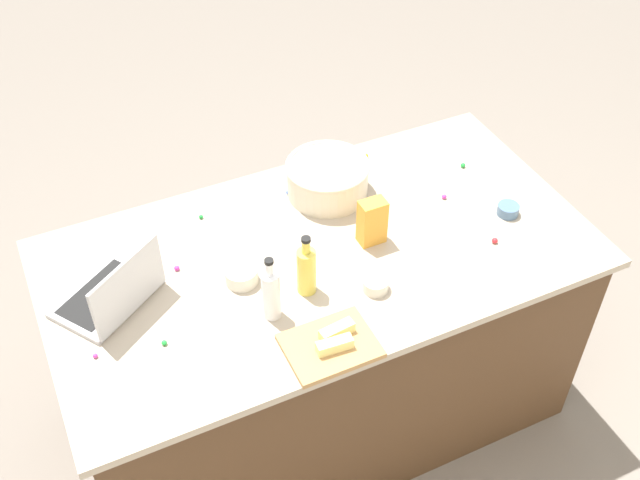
{
  "coord_description": "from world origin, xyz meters",
  "views": [
    {
      "loc": [
        0.79,
        1.68,
        2.69
      ],
      "look_at": [
        0.0,
        0.0,
        0.95
      ],
      "focal_mm": 42.95,
      "sensor_mm": 36.0,
      "label": 1
    }
  ],
  "objects_px": {
    "butter_stick_right": "(335,345)",
    "ramekin_medium": "(241,276)",
    "ramekin_small": "(376,285)",
    "candy_bag": "(372,222)",
    "bottle_vinegar": "(271,293)",
    "cutting_board": "(330,346)",
    "butter_stick_left": "(337,331)",
    "laptop": "(113,294)",
    "ramekin_wide": "(508,210)",
    "mixing_bowl_large": "(327,178)",
    "bottle_oil": "(306,270)"
  },
  "relations": [
    {
      "from": "bottle_vinegar",
      "to": "cutting_board",
      "type": "bearing_deg",
      "value": 118.29
    },
    {
      "from": "butter_stick_right",
      "to": "candy_bag",
      "type": "xyz_separation_m",
      "value": [
        -0.33,
        -0.39,
        0.05
      ]
    },
    {
      "from": "bottle_vinegar",
      "to": "butter_stick_left",
      "type": "bearing_deg",
      "value": 128.61
    },
    {
      "from": "laptop",
      "to": "bottle_vinegar",
      "type": "distance_m",
      "value": 0.5
    },
    {
      "from": "butter_stick_right",
      "to": "candy_bag",
      "type": "bearing_deg",
      "value": -130.41
    },
    {
      "from": "butter_stick_right",
      "to": "mixing_bowl_large",
      "type": "bearing_deg",
      "value": -114.05
    },
    {
      "from": "butter_stick_right",
      "to": "ramekin_medium",
      "type": "relative_size",
      "value": 1.03
    },
    {
      "from": "bottle_oil",
      "to": "butter_stick_left",
      "type": "bearing_deg",
      "value": 89.37
    },
    {
      "from": "cutting_board",
      "to": "ramekin_medium",
      "type": "distance_m",
      "value": 0.4
    },
    {
      "from": "bottle_vinegar",
      "to": "ramekin_medium",
      "type": "bearing_deg",
      "value": -78.81
    },
    {
      "from": "bottle_oil",
      "to": "ramekin_small",
      "type": "distance_m",
      "value": 0.23
    },
    {
      "from": "ramekin_small",
      "to": "ramekin_wide",
      "type": "distance_m",
      "value": 0.61
    },
    {
      "from": "cutting_board",
      "to": "candy_bag",
      "type": "height_order",
      "value": "candy_bag"
    },
    {
      "from": "butter_stick_right",
      "to": "ramekin_medium",
      "type": "distance_m",
      "value": 0.42
    },
    {
      "from": "laptop",
      "to": "ramekin_medium",
      "type": "bearing_deg",
      "value": 169.0
    },
    {
      "from": "laptop",
      "to": "candy_bag",
      "type": "distance_m",
      "value": 0.87
    },
    {
      "from": "candy_bag",
      "to": "cutting_board",
      "type": "bearing_deg",
      "value": 47.62
    },
    {
      "from": "mixing_bowl_large",
      "to": "candy_bag",
      "type": "relative_size",
      "value": 1.8
    },
    {
      "from": "butter_stick_left",
      "to": "butter_stick_right",
      "type": "bearing_deg",
      "value": 56.4
    },
    {
      "from": "bottle_oil",
      "to": "ramekin_wide",
      "type": "height_order",
      "value": "bottle_oil"
    },
    {
      "from": "laptop",
      "to": "ramekin_medium",
      "type": "relative_size",
      "value": 3.59
    },
    {
      "from": "laptop",
      "to": "bottle_vinegar",
      "type": "height_order",
      "value": "bottle_vinegar"
    },
    {
      "from": "mixing_bowl_large",
      "to": "cutting_board",
      "type": "distance_m",
      "value": 0.73
    },
    {
      "from": "butter_stick_left",
      "to": "candy_bag",
      "type": "xyz_separation_m",
      "value": [
        -0.3,
        -0.34,
        0.05
      ]
    },
    {
      "from": "bottle_vinegar",
      "to": "cutting_board",
      "type": "height_order",
      "value": "bottle_vinegar"
    },
    {
      "from": "candy_bag",
      "to": "ramekin_small",
      "type": "bearing_deg",
      "value": 65.4
    },
    {
      "from": "laptop",
      "to": "bottle_oil",
      "type": "bearing_deg",
      "value": 160.61
    },
    {
      "from": "butter_stick_left",
      "to": "ramekin_wide",
      "type": "xyz_separation_m",
      "value": [
        -0.8,
        -0.26,
        -0.02
      ]
    },
    {
      "from": "laptop",
      "to": "ramekin_medium",
      "type": "height_order",
      "value": "laptop"
    },
    {
      "from": "bottle_vinegar",
      "to": "ramekin_medium",
      "type": "xyz_separation_m",
      "value": [
        0.03,
        -0.17,
        -0.07
      ]
    },
    {
      "from": "ramekin_medium",
      "to": "ramekin_wide",
      "type": "xyz_separation_m",
      "value": [
        -0.98,
        0.09,
        -0.01
      ]
    },
    {
      "from": "mixing_bowl_large",
      "to": "bottle_oil",
      "type": "bearing_deg",
      "value": 56.64
    },
    {
      "from": "cutting_board",
      "to": "butter_stick_right",
      "type": "bearing_deg",
      "value": 97.75
    },
    {
      "from": "mixing_bowl_large",
      "to": "candy_bag",
      "type": "height_order",
      "value": "candy_bag"
    },
    {
      "from": "bottle_oil",
      "to": "bottle_vinegar",
      "type": "bearing_deg",
      "value": 19.49
    },
    {
      "from": "ramekin_wide",
      "to": "cutting_board",
      "type": "bearing_deg",
      "value": 18.38
    },
    {
      "from": "ramekin_small",
      "to": "candy_bag",
      "type": "height_order",
      "value": "candy_bag"
    },
    {
      "from": "cutting_board",
      "to": "mixing_bowl_large",
      "type": "bearing_deg",
      "value": -114.99
    },
    {
      "from": "laptop",
      "to": "cutting_board",
      "type": "height_order",
      "value": "laptop"
    },
    {
      "from": "mixing_bowl_large",
      "to": "ramekin_wide",
      "type": "bearing_deg",
      "value": 144.43
    },
    {
      "from": "butter_stick_left",
      "to": "butter_stick_right",
      "type": "relative_size",
      "value": 1.0
    },
    {
      "from": "laptop",
      "to": "ramekin_medium",
      "type": "distance_m",
      "value": 0.4
    },
    {
      "from": "bottle_vinegar",
      "to": "ramekin_medium",
      "type": "distance_m",
      "value": 0.19
    },
    {
      "from": "ramekin_medium",
      "to": "ramekin_wide",
      "type": "bearing_deg",
      "value": 174.64
    },
    {
      "from": "bottle_vinegar",
      "to": "ramekin_wide",
      "type": "bearing_deg",
      "value": -175.01
    },
    {
      "from": "bottle_vinegar",
      "to": "candy_bag",
      "type": "bearing_deg",
      "value": -159.02
    },
    {
      "from": "bottle_vinegar",
      "to": "ramekin_wide",
      "type": "height_order",
      "value": "bottle_vinegar"
    },
    {
      "from": "ramekin_wide",
      "to": "mixing_bowl_large",
      "type": "bearing_deg",
      "value": -35.57
    },
    {
      "from": "butter_stick_right",
      "to": "ramekin_medium",
      "type": "bearing_deg",
      "value": -69.98
    },
    {
      "from": "laptop",
      "to": "bottle_oil",
      "type": "height_order",
      "value": "bottle_oil"
    }
  ]
}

